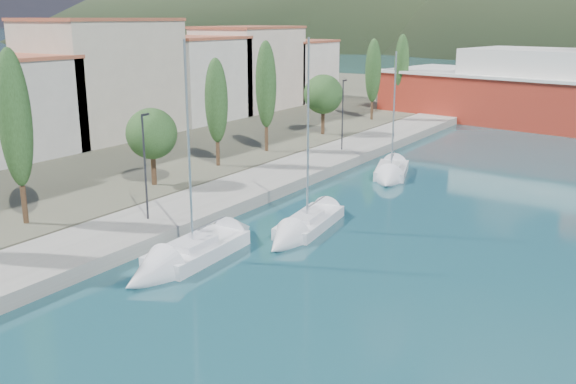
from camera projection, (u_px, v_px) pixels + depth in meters
The scene contains 8 objects.
quay at pixel (272, 179), 47.57m from camera, with size 5.00×88.00×0.80m, color gray.
land_strip at pixel (52, 120), 75.41m from camera, with size 70.00×148.00×0.70m, color #565644.
town_buildings at pixel (148, 81), 67.01m from camera, with size 9.20×69.20×11.30m.
tree_row at pixel (256, 96), 53.81m from camera, with size 3.89×61.64×10.46m.
lamp_posts at pixel (157, 160), 36.89m from camera, with size 0.15×45.44×6.06m.
sailboat_near at pixel (172, 264), 31.45m from camera, with size 2.89×8.47×12.01m.
sailboat_mid at pixel (296, 233), 36.12m from camera, with size 3.28×8.44×11.83m.
sailboat_far at pixel (389, 176), 48.95m from camera, with size 4.38×7.48×10.48m.
Camera 1 is at (16.74, -12.32, 11.98)m, focal length 40.00 mm.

